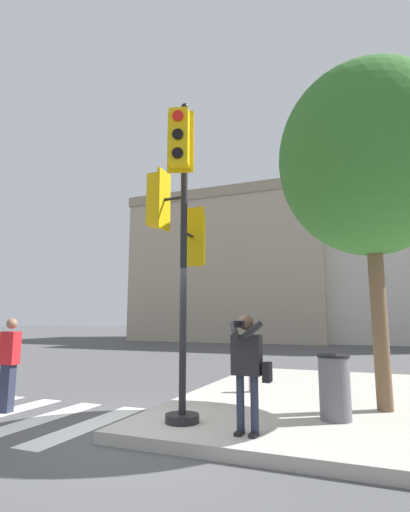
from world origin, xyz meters
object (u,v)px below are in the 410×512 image
traffic_signal_pole (179,224)px  pedestrian_distant (9,362)px  person_photographer (248,362)px  street_tree (369,160)px  fire_hydrant (253,375)px  trash_bin (335,387)px

traffic_signal_pole → pedestrian_distant: (-3.56, 0.06, -2.32)m
person_photographer → street_tree: 4.54m
person_photographer → street_tree: bearing=51.8°
street_tree → fire_hydrant: size_ratio=9.23×
traffic_signal_pole → person_photographer: traffic_signal_pole is taller
traffic_signal_pole → street_tree: bearing=34.0°
pedestrian_distant → street_tree: 7.75m
fire_hydrant → trash_bin: size_ratio=0.70×
street_tree → trash_bin: bearing=-126.4°
pedestrian_distant → fire_hydrant: pedestrian_distant is taller
person_photographer → trash_bin: size_ratio=1.62×
person_photographer → pedestrian_distant: bearing=176.2°
person_photographer → street_tree: street_tree is taller
traffic_signal_pole → fire_hydrant: bearing=82.2°
fire_hydrant → person_photographer: bearing=-75.8°
person_photographer → fire_hydrant: (-0.80, 3.14, -0.61)m
person_photographer → trash_bin: (1.03, 1.25, -0.46)m
pedestrian_distant → person_photographer: bearing=-3.8°
pedestrian_distant → trash_bin: size_ratio=1.75×
street_tree → traffic_signal_pole: bearing=-146.0°
traffic_signal_pole → trash_bin: bearing=24.3°
street_tree → fire_hydrant: street_tree is taller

